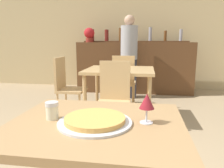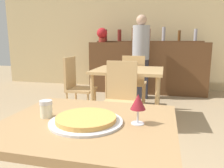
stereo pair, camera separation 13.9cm
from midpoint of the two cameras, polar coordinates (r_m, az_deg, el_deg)
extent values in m
cube|color=#D1B784|center=(5.56, 10.55, 13.37)|extent=(8.00, 0.05, 2.80)
cube|color=#A87F51|center=(1.21, -2.93, -10.51)|extent=(0.93, 0.80, 0.04)
cylinder|color=#A87F51|center=(1.79, -12.64, -16.17)|extent=(0.05, 0.05, 0.69)
cylinder|color=#A87F51|center=(1.63, 15.58, -19.09)|extent=(0.05, 0.05, 0.69)
cube|color=tan|center=(3.20, 5.57, 3.55)|extent=(0.99, 0.88, 0.04)
cylinder|color=tan|center=(3.00, -3.82, -4.32)|extent=(0.05, 0.05, 0.72)
cylinder|color=tan|center=(2.87, 12.94, -5.30)|extent=(0.05, 0.05, 0.72)
cylinder|color=tan|center=(3.71, -0.33, -1.32)|extent=(0.05, 0.05, 0.72)
cylinder|color=tan|center=(3.61, 13.13, -1.98)|extent=(0.05, 0.05, 0.72)
cube|color=brown|center=(5.08, 9.90, 4.25)|extent=(2.60, 0.56, 1.14)
cube|color=brown|center=(5.19, 10.23, 10.85)|extent=(2.39, 0.24, 0.03)
cylinder|color=maroon|center=(5.35, -0.92, 12.62)|extent=(0.07, 0.07, 0.27)
cylinder|color=maroon|center=(5.28, 2.74, 12.60)|extent=(0.09, 0.09, 0.26)
cylinder|color=#5B3314|center=(5.22, 6.48, 12.75)|extent=(0.09, 0.09, 0.30)
cylinder|color=maroon|center=(5.19, 10.28, 12.52)|extent=(0.09, 0.09, 0.27)
cylinder|color=#9999A3|center=(5.18, 14.12, 12.56)|extent=(0.08, 0.08, 0.31)
cylinder|color=#5B3314|center=(5.19, 17.92, 11.93)|extent=(0.06, 0.06, 0.23)
cylinder|color=#9999A3|center=(5.23, 21.72, 11.83)|extent=(0.07, 0.07, 0.26)
cube|color=tan|center=(2.60, 3.28, -5.44)|extent=(0.40, 0.40, 0.04)
cube|color=tan|center=(2.71, 4.03, 0.91)|extent=(0.38, 0.04, 0.49)
cylinder|color=tan|center=(2.55, -1.31, -10.96)|extent=(0.03, 0.03, 0.40)
cylinder|color=tan|center=(2.49, 6.43, -11.59)|extent=(0.03, 0.03, 0.40)
cylinder|color=tan|center=(2.86, 0.46, -8.48)|extent=(0.03, 0.03, 0.40)
cylinder|color=tan|center=(2.80, 7.32, -8.96)|extent=(0.03, 0.03, 0.40)
cube|color=tan|center=(3.93, 6.91, 0.13)|extent=(0.40, 0.40, 0.04)
cube|color=tan|center=(3.71, 6.66, 3.58)|extent=(0.38, 0.04, 0.49)
cylinder|color=tan|center=(4.12, 9.47, -2.52)|extent=(0.03, 0.03, 0.40)
cylinder|color=tan|center=(4.16, 4.79, -2.29)|extent=(0.03, 0.03, 0.40)
cylinder|color=tan|center=(3.79, 9.08, -3.69)|extent=(0.03, 0.03, 0.40)
cylinder|color=tan|center=(3.83, 4.00, -3.43)|extent=(0.03, 0.03, 0.40)
cube|color=tan|center=(3.44, -6.88, -1.42)|extent=(0.40, 0.40, 0.04)
cube|color=tan|center=(3.46, -9.81, 2.96)|extent=(0.04, 0.38, 0.49)
cylinder|color=tan|center=(3.28, -5.03, -5.92)|extent=(0.03, 0.03, 0.40)
cylinder|color=tan|center=(3.59, -3.30, -4.40)|extent=(0.03, 0.03, 0.40)
cylinder|color=tan|center=(3.40, -10.49, -5.46)|extent=(0.03, 0.03, 0.40)
cylinder|color=tan|center=(3.70, -8.36, -4.03)|extent=(0.03, 0.03, 0.40)
cylinder|color=silver|center=(1.17, -3.29, -9.85)|extent=(0.39, 0.39, 0.01)
cylinder|color=gold|center=(1.17, -3.30, -9.03)|extent=(0.32, 0.32, 0.02)
cylinder|color=beige|center=(1.28, -13.86, -6.86)|extent=(0.07, 0.07, 0.08)
cylinder|color=silver|center=(1.26, -13.96, -4.75)|extent=(0.07, 0.07, 0.02)
cube|color=#2D2D38|center=(4.54, 8.23, 1.33)|extent=(0.32, 0.18, 0.80)
cylinder|color=#9E9EA3|center=(4.48, 8.49, 10.63)|extent=(0.34, 0.34, 0.67)
sphere|color=tan|center=(4.50, 8.65, 16.20)|extent=(0.21, 0.21, 0.21)
cylinder|color=silver|center=(1.18, 10.13, -10.11)|extent=(0.07, 0.07, 0.00)
cylinder|color=silver|center=(1.16, 10.19, -8.30)|extent=(0.01, 0.01, 0.07)
cone|color=maroon|center=(1.14, 10.33, -4.62)|extent=(0.08, 0.08, 0.08)
cylinder|color=maroon|center=(5.17, -1.82, 11.40)|extent=(0.16, 0.16, 0.10)
sphere|color=red|center=(5.18, -1.83, 13.15)|extent=(0.24, 0.24, 0.24)
camera|label=1|loc=(0.07, -87.64, 0.46)|focal=35.00mm
camera|label=2|loc=(0.07, 92.36, -0.46)|focal=35.00mm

